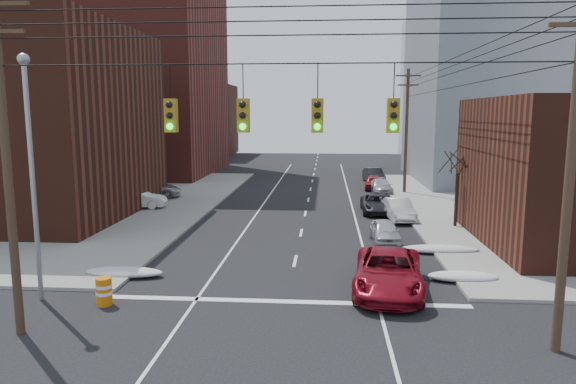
% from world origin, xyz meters
% --- Properties ---
extents(building_brick_tall, '(24.00, 20.00, 30.00)m').
position_xyz_m(building_brick_tall, '(-24.00, 48.00, 15.00)').
color(building_brick_tall, maroon).
rests_on(building_brick_tall, ground).
extents(building_brick_far, '(22.00, 18.00, 12.00)m').
position_xyz_m(building_brick_far, '(-26.00, 74.00, 6.00)').
color(building_brick_far, '#471F15').
rests_on(building_brick_far, ground).
extents(building_office, '(22.00, 20.00, 25.00)m').
position_xyz_m(building_office, '(22.00, 44.00, 12.50)').
color(building_office, gray).
rests_on(building_office, ground).
extents(building_glass, '(20.00, 18.00, 22.00)m').
position_xyz_m(building_glass, '(24.00, 70.00, 11.00)').
color(building_glass, gray).
rests_on(building_glass, ground).
extents(utility_pole_left, '(2.20, 0.28, 11.00)m').
position_xyz_m(utility_pole_left, '(-8.50, 3.00, 5.78)').
color(utility_pole_left, '#473323').
rests_on(utility_pole_left, ground).
extents(utility_pole_right, '(2.20, 0.28, 11.00)m').
position_xyz_m(utility_pole_right, '(8.50, 3.00, 5.78)').
color(utility_pole_right, '#473323').
rests_on(utility_pole_right, ground).
extents(utility_pole_far, '(2.20, 0.28, 11.00)m').
position_xyz_m(utility_pole_far, '(8.50, 34.00, 5.78)').
color(utility_pole_far, '#473323').
rests_on(utility_pole_far, ground).
extents(traffic_signals, '(17.00, 0.42, 2.02)m').
position_xyz_m(traffic_signals, '(0.10, 2.97, 7.17)').
color(traffic_signals, black).
rests_on(traffic_signals, ground).
extents(street_light, '(0.44, 0.44, 9.32)m').
position_xyz_m(street_light, '(-9.50, 6.00, 5.54)').
color(street_light, gray).
rests_on(street_light, ground).
extents(bare_tree, '(2.09, 2.20, 4.93)m').
position_xyz_m(bare_tree, '(9.59, 20.00, 2.32)').
color(bare_tree, black).
rests_on(bare_tree, ground).
extents(snow_nw, '(3.50, 1.08, 0.42)m').
position_xyz_m(snow_nw, '(-7.40, 9.00, 0.21)').
color(snow_nw, silver).
rests_on(snow_nw, ground).
extents(snow_ne, '(3.00, 1.08, 0.42)m').
position_xyz_m(snow_ne, '(7.40, 9.50, 0.21)').
color(snow_ne, silver).
rests_on(snow_ne, ground).
extents(snow_east_far, '(4.00, 1.08, 0.42)m').
position_xyz_m(snow_east_far, '(7.40, 14.00, 0.21)').
color(snow_east_far, silver).
rests_on(snow_east_far, ground).
extents(red_pickup, '(3.33, 6.10, 1.62)m').
position_xyz_m(red_pickup, '(4.04, 8.00, 0.81)').
color(red_pickup, maroon).
rests_on(red_pickup, ground).
extents(parked_car_a, '(1.57, 3.73, 1.26)m').
position_xyz_m(parked_car_a, '(4.80, 16.02, 0.63)').
color(parked_car_a, silver).
rests_on(parked_car_a, ground).
extents(parked_car_b, '(1.94, 4.47, 1.43)m').
position_xyz_m(parked_car_b, '(6.40, 22.35, 0.72)').
color(parked_car_b, silver).
rests_on(parked_car_b, ground).
extents(parked_car_c, '(2.18, 4.71, 1.31)m').
position_xyz_m(parked_car_c, '(5.17, 24.71, 0.65)').
color(parked_car_c, black).
rests_on(parked_car_c, ground).
extents(parked_car_d, '(1.99, 4.41, 1.25)m').
position_xyz_m(parked_car_d, '(6.40, 34.08, 0.63)').
color(parked_car_d, '#A5A5AA').
rests_on(parked_car_d, ground).
extents(parked_car_e, '(2.00, 4.14, 1.36)m').
position_xyz_m(parked_car_e, '(5.98, 36.51, 0.68)').
color(parked_car_e, maroon).
rests_on(parked_car_e, ground).
extents(parked_car_f, '(2.14, 4.78, 1.52)m').
position_xyz_m(parked_car_f, '(6.40, 41.15, 0.76)').
color(parked_car_f, black).
rests_on(parked_car_f, ground).
extents(lot_car_a, '(4.38, 1.94, 1.40)m').
position_xyz_m(lot_car_a, '(-12.56, 24.46, 0.85)').
color(lot_car_a, silver).
rests_on(lot_car_a, sidewalk_nw).
extents(lot_car_b, '(5.69, 3.63, 1.46)m').
position_xyz_m(lot_car_b, '(-13.26, 29.16, 0.88)').
color(lot_car_b, '#A6A6AA').
rests_on(lot_car_b, sidewalk_nw).
extents(lot_car_c, '(4.25, 1.81, 1.22)m').
position_xyz_m(lot_car_c, '(-18.19, 24.14, 0.76)').
color(lot_car_c, black).
rests_on(lot_car_c, sidewalk_nw).
extents(lot_car_d, '(4.09, 2.36, 1.31)m').
position_xyz_m(lot_car_d, '(-17.28, 27.31, 0.80)').
color(lot_car_d, silver).
rests_on(lot_car_d, sidewalk_nw).
extents(construction_barrel, '(0.63, 0.63, 1.05)m').
position_xyz_m(construction_barrel, '(-6.82, 5.66, 0.54)').
color(construction_barrel, '#D5690B').
rests_on(construction_barrel, ground).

